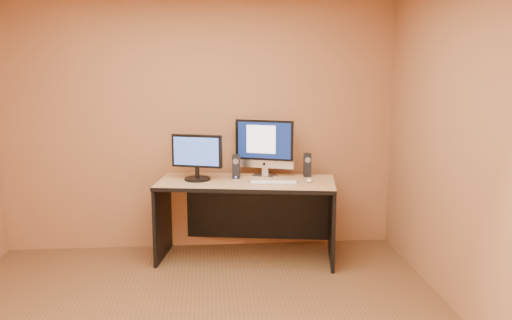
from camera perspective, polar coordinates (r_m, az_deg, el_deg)
The scene contains 10 objects.
walls at distance 3.90m, azimuth -5.90°, elevation 0.21°, with size 4.00×4.00×2.60m, color #95633C, non-canonical shape.
desk at distance 5.63m, azimuth -0.97°, elevation -6.03°, with size 1.70×0.75×0.79m, color tan, non-canonical shape.
imac at distance 5.70m, azimuth 0.80°, elevation 1.28°, with size 0.61×0.22×0.59m, color silver, non-canonical shape.
second_monitor at distance 5.56m, azimuth -5.92°, elevation 0.25°, with size 0.51×0.26×0.45m, color black, non-canonical shape.
speaker_left at distance 5.64m, azimuth -1.99°, elevation -0.66°, with size 0.07×0.08×0.23m, color black, non-canonical shape.
speaker_right at distance 5.73m, azimuth 5.16°, elevation -0.50°, with size 0.07×0.08×0.23m, color black, non-canonical shape.
keyboard at distance 5.42m, azimuth 1.75°, elevation -2.25°, with size 0.46×0.12×0.02m, color silver.
mouse at distance 5.49m, azimuth 5.35°, elevation -2.04°, with size 0.06×0.11×0.04m, color silver.
cable_a at distance 5.85m, azimuth 1.71°, elevation -1.38°, with size 0.01×0.01×0.23m, color black.
cable_b at distance 5.82m, azimuth 0.85°, elevation -1.43°, with size 0.01×0.01×0.19m, color black.
Camera 1 is at (0.07, -3.84, 1.99)m, focal length 40.00 mm.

